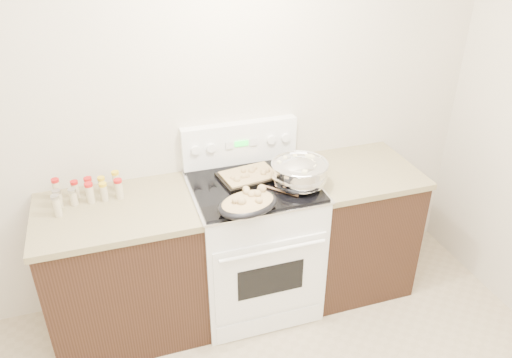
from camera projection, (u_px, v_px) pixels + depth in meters
name	position (u px, v px, depth m)	size (l,w,h in m)	color
room_shell	(286.00, 209.00, 1.41)	(4.10, 3.60, 2.75)	beige
counter_left	(125.00, 270.00, 3.08)	(0.93, 0.67, 0.92)	black
counter_right	(352.00, 226.00, 3.50)	(0.73, 0.67, 0.92)	black
kitchen_range	(253.00, 242.00, 3.28)	(0.78, 0.73, 1.22)	white
mixing_bowl	(299.00, 174.00, 3.00)	(0.38, 0.38, 0.20)	silver
roasting_pan	(248.00, 203.00, 2.77)	(0.41, 0.34, 0.11)	black
baking_sheet	(249.00, 176.00, 3.10)	(0.40, 0.31, 0.06)	black
wooden_spoon	(273.00, 195.00, 2.92)	(0.19, 0.21, 0.04)	#996C46
blue_ladle	(307.00, 173.00, 3.09)	(0.13, 0.28, 0.10)	#82BCC2
spice_jars	(86.00, 191.00, 2.90)	(0.39, 0.24, 0.13)	#BFB28C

